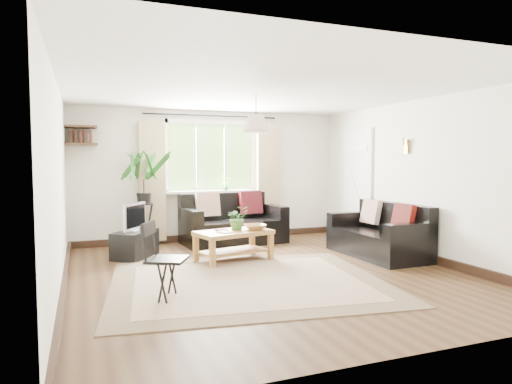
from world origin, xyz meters
name	(u,v)px	position (x,y,z in m)	size (l,w,h in m)	color
floor	(267,273)	(0.00, 0.00, 0.00)	(5.50, 5.50, 0.00)	black
ceiling	(267,89)	(0.00, 0.00, 2.40)	(5.50, 5.50, 0.00)	white
wall_back	(211,176)	(0.00, 2.75, 1.20)	(5.00, 0.02, 2.40)	silver
wall_front	(408,200)	(0.00, -2.75, 1.20)	(5.00, 0.02, 2.40)	silver
wall_left	(58,186)	(-2.50, 0.00, 1.20)	(0.02, 5.50, 2.40)	silver
wall_right	(421,180)	(2.50, 0.00, 1.20)	(0.02, 5.50, 2.40)	silver
rug	(248,282)	(-0.39, -0.35, 0.01)	(3.26, 2.79, 0.02)	#BEAD93
window	(211,157)	(0.00, 2.71, 1.55)	(2.50, 0.16, 2.16)	white
door	(356,187)	(2.47, 1.70, 1.00)	(0.06, 0.96, 2.06)	silver
corner_shelf	(81,136)	(-2.25, 2.50, 1.89)	(0.50, 0.50, 0.34)	black
pendant_lamp	(256,119)	(0.00, 0.40, 2.05)	(0.36, 0.36, 0.54)	beige
wall_sconce	(405,144)	(2.43, 0.30, 1.74)	(0.12, 0.12, 0.28)	beige
sofa_back	(234,220)	(0.27, 2.24, 0.42)	(1.80, 0.90, 0.85)	black
sofa_right	(377,231)	(2.02, 0.40, 0.39)	(0.83, 1.66, 0.78)	black
coffee_table	(234,246)	(-0.17, 0.88, 0.22)	(1.10, 0.60, 0.45)	brown
table_plant	(237,218)	(-0.09, 0.96, 0.63)	(0.33, 0.28, 0.36)	#346428
bowl	(255,227)	(0.16, 0.86, 0.49)	(0.33, 0.33, 0.08)	olive
book_a	(221,233)	(-0.42, 0.72, 0.46)	(0.15, 0.21, 0.02)	white
book_b	(217,230)	(-0.41, 0.95, 0.46)	(0.15, 0.21, 0.02)	#592823
tv_stand	(135,244)	(-1.51, 1.65, 0.20)	(0.76, 0.43, 0.41)	black
tv	(134,216)	(-1.51, 1.65, 0.63)	(0.58, 0.19, 0.45)	#A5A5AA
palm_stand	(144,199)	(-1.27, 2.37, 0.83)	(0.64, 0.64, 1.65)	black
folding_chair	(167,261)	(-1.42, -0.67, 0.42)	(0.43, 0.43, 0.83)	black
sill_plant	(226,183)	(0.25, 2.63, 1.06)	(0.14, 0.10, 0.27)	#2D6023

